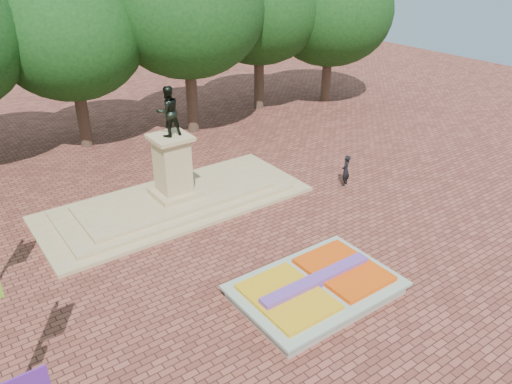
# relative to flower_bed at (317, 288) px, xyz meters

# --- Properties ---
(ground) EXTENTS (90.00, 90.00, 0.00)m
(ground) POSITION_rel_flower_bed_xyz_m (-1.03, 2.00, -0.38)
(ground) COLOR brown
(ground) RESTS_ON ground
(flower_bed) EXTENTS (6.30, 4.30, 0.91)m
(flower_bed) POSITION_rel_flower_bed_xyz_m (0.00, 0.00, 0.00)
(flower_bed) COLOR gray
(flower_bed) RESTS_ON ground
(monument) EXTENTS (14.00, 6.00, 6.40)m
(monument) POSITION_rel_flower_bed_xyz_m (-1.03, 10.00, 0.50)
(monument) COLOR tan
(monument) RESTS_ON ground
(tree_row_back) EXTENTS (44.80, 8.80, 10.43)m
(tree_row_back) POSITION_rel_flower_bed_xyz_m (1.31, 20.00, 6.29)
(tree_row_back) COLOR #37271E
(tree_row_back) RESTS_ON ground
(pedestrian) EXTENTS (0.78, 0.67, 1.81)m
(pedestrian) POSITION_rel_flower_bed_xyz_m (7.97, 6.50, 0.53)
(pedestrian) COLOR black
(pedestrian) RESTS_ON ground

